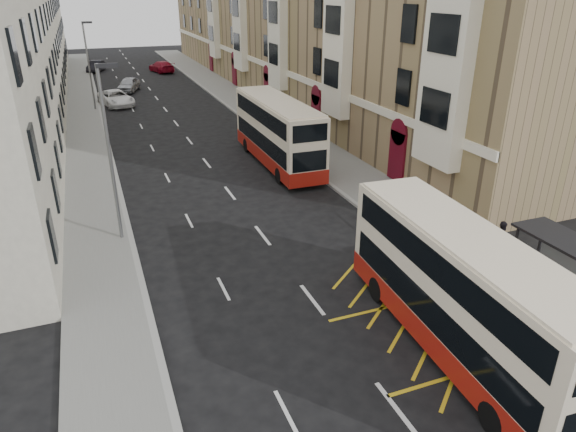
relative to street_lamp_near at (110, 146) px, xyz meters
name	(u,v)px	position (x,y,z in m)	size (l,w,h in m)	color
ground	(362,365)	(6.35, -12.00, -4.64)	(200.00, 200.00, 0.00)	black
pavement_right	(276,125)	(14.35, 18.00, -4.56)	(4.00, 120.00, 0.15)	slate
pavement_left	(87,143)	(-1.15, 18.00, -4.56)	(3.00, 120.00, 0.15)	slate
kerb_right	(254,127)	(12.35, 18.00, -4.56)	(0.25, 120.00, 0.15)	#979792
kerb_left	(108,141)	(0.35, 18.00, -4.56)	(0.25, 120.00, 0.15)	#979792
road_markings	(158,100)	(6.35, 33.00, -4.63)	(10.00, 110.00, 0.01)	silver
terrace_right	(287,21)	(21.23, 33.38, 2.88)	(10.75, 79.00, 15.25)	#8F7553
terrace_left	(4,39)	(-7.08, 33.50, 1.88)	(9.18, 79.00, 13.25)	beige
guard_railing	(424,235)	(12.60, -6.25, -3.78)	(0.06, 6.56, 1.01)	red
street_lamp_near	(110,146)	(0.00, 0.00, 0.00)	(0.93, 0.18, 8.00)	slate
street_lamp_far	(89,61)	(0.00, 30.00, 0.00)	(0.93, 0.18, 8.00)	slate
double_decker_front	(461,293)	(9.56, -12.35, -2.49)	(3.04, 10.71, 4.22)	#F9E8C6
double_decker_rear	(277,132)	(10.79, 7.95, -2.41)	(2.61, 11.01, 4.38)	#F9E8C6
pedestrian_mid	(502,238)	(15.57, -7.80, -3.72)	(0.75, 0.58, 1.54)	black
pedestrian_far	(487,257)	(13.60, -9.10, -3.64)	(0.99, 0.41, 1.69)	black
white_van	(116,98)	(2.04, 31.46, -3.87)	(2.54, 5.52, 1.53)	white
car_silver	(129,85)	(3.98, 38.97, -3.85)	(1.85, 4.61, 1.57)	#A4A7AB
car_dark	(96,66)	(1.15, 56.18, -3.89)	(1.58, 4.53, 1.49)	black
car_red	(161,67)	(9.68, 52.27, -3.86)	(2.17, 5.33, 1.55)	maroon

